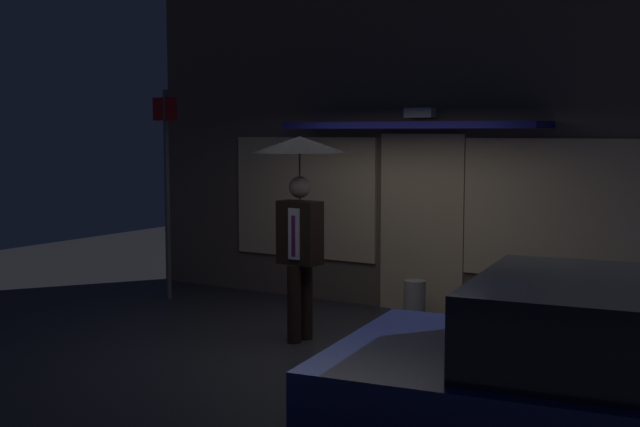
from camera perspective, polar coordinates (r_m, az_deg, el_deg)
name	(u,v)px	position (r m, az deg, el deg)	size (l,w,h in m)	color
ground_plane	(330,351)	(8.51, 0.73, -9.49)	(18.00, 18.00, 0.00)	#2D2D33
building_facade	(428,145)	(10.29, 7.43, 4.74)	(8.18, 1.00, 4.18)	brown
person_with_umbrella	(300,189)	(8.67, -1.41, 1.68)	(1.01, 1.01, 2.17)	black
street_sign_post	(167,183)	(11.06, -10.51, 2.10)	(0.40, 0.07, 2.77)	#595B60
sidewalk_bollard	(415,301)	(9.80, 6.53, -6.01)	(0.26, 0.26, 0.49)	#B2A899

